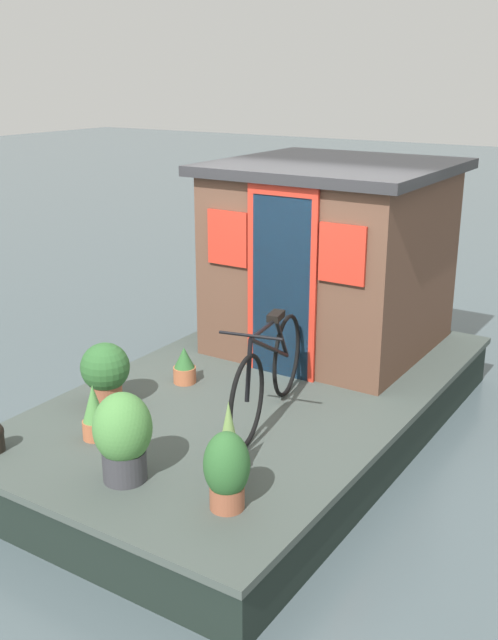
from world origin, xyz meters
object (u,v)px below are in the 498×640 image
at_px(houseboat_cabin, 331,255).
at_px(potted_plant_geranium, 123,435).
at_px(potted_plant_sage, 105,372).
at_px(bicycle, 268,373).
at_px(potted_plant_ivy, 94,413).
at_px(potted_plant_lavender, 227,470).
at_px(potted_plant_rosemary, 184,366).
at_px(potted_plant_succulent, 229,441).

relative_size(houseboat_cabin, potted_plant_geranium, 3.33).
bearing_deg(potted_plant_sage, bicycle, -66.77).
distance_m(potted_plant_ivy, potted_plant_lavender, 1.45).
relative_size(potted_plant_geranium, potted_plant_rosemary, 1.90).
xyz_separation_m(potted_plant_ivy, potted_plant_lavender, (-0.25, -1.43, 0.06)).
bearing_deg(potted_plant_geranium, bicycle, -13.61).
xyz_separation_m(bicycle, potted_plant_lavender, (-1.30, -0.48, -0.12)).
bearing_deg(potted_plant_ivy, potted_plant_succulent, -85.69).
bearing_deg(bicycle, houseboat_cabin, 11.76).
bearing_deg(potted_plant_sage, potted_plant_ivy, -145.89).
relative_size(bicycle, potted_plant_rosemary, 4.99).
height_order(potted_plant_ivy, potted_plant_lavender, potted_plant_lavender).
height_order(bicycle, potted_plant_lavender, bicycle).
distance_m(bicycle, potted_plant_rosemary, 1.09).
bearing_deg(potted_plant_ivy, potted_plant_geranium, -119.08).
bearing_deg(bicycle, potted_plant_rosemary, 78.20).
height_order(potted_plant_lavender, potted_plant_sage, potted_plant_sage).
relative_size(potted_plant_succulent, potted_plant_sage, 1.02).
bearing_deg(potted_plant_rosemary, houseboat_cabin, -21.34).
distance_m(potted_plant_rosemary, potted_plant_lavender, 2.15).
bearing_deg(potted_plant_ivy, potted_plant_rosemary, 3.86).
distance_m(houseboat_cabin, potted_plant_succulent, 2.98).
xyz_separation_m(potted_plant_rosemary, potted_plant_lavender, (-1.52, -1.51, 0.12)).
distance_m(bicycle, potted_plant_lavender, 1.39).
bearing_deg(potted_plant_rosemary, bicycle, -101.80).
relative_size(houseboat_cabin, potted_plant_sage, 3.84).
bearing_deg(potted_plant_sage, potted_plant_lavender, -113.02).
xyz_separation_m(potted_plant_rosemary, potted_plant_sage, (-0.77, 0.25, 0.15)).
xyz_separation_m(bicycle, potted_plant_ivy, (-1.05, 0.95, -0.19)).
xyz_separation_m(bicycle, potted_plant_sage, (-0.55, 1.29, -0.09)).
bearing_deg(houseboat_cabin, potted_plant_sage, 159.68).
bearing_deg(potted_plant_sage, potted_plant_rosemary, -18.06).
bearing_deg(potted_plant_geranium, potted_plant_lavender, -83.76).
height_order(potted_plant_geranium, potted_plant_lavender, potted_plant_geranium).
bearing_deg(bicycle, potted_plant_lavender, -159.93).
relative_size(potted_plant_lavender, potted_plant_sage, 0.96).
relative_size(potted_plant_rosemary, potted_plant_ivy, 0.76).
height_order(potted_plant_ivy, potted_plant_sage, potted_plant_sage).
bearing_deg(potted_plant_succulent, bicycle, 15.04).
bearing_deg(houseboat_cabin, potted_plant_lavender, -164.75).
xyz_separation_m(potted_plant_succulent, potted_plant_lavender, (-0.34, -0.22, 0.00)).
height_order(bicycle, potted_plant_geranium, bicycle).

